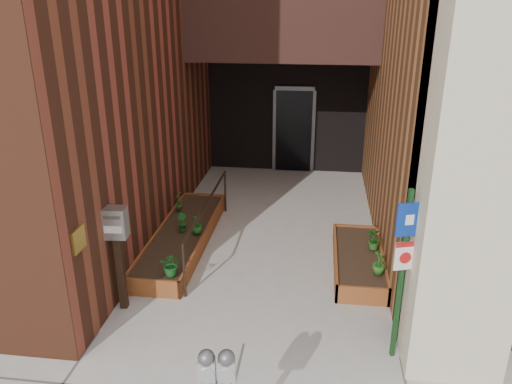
% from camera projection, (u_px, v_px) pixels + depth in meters
% --- Properties ---
extents(ground, '(80.00, 80.00, 0.00)m').
position_uv_depth(ground, '(244.00, 344.00, 6.54)').
color(ground, '#9E9991').
rests_on(ground, ground).
extents(planter_left, '(0.90, 3.60, 0.30)m').
position_uv_depth(planter_left, '(183.00, 237.00, 9.17)').
color(planter_left, maroon).
rests_on(planter_left, ground).
extents(planter_right, '(0.80, 2.20, 0.30)m').
position_uv_depth(planter_right, '(358.00, 261.00, 8.33)').
color(planter_right, maroon).
rests_on(planter_right, ground).
extents(handrail, '(0.04, 3.34, 0.90)m').
position_uv_depth(handrail, '(208.00, 209.00, 8.84)').
color(handrail, black).
rests_on(handrail, ground).
extents(parking_meter, '(0.33, 0.17, 1.45)m').
position_uv_depth(parking_meter, '(217.00, 382.00, 4.33)').
color(parking_meter, '#B5B5B8').
rests_on(parking_meter, ground).
extents(sign_post, '(0.30, 0.12, 2.26)m').
position_uv_depth(sign_post, '(404.00, 259.00, 5.82)').
color(sign_post, '#163D1A').
rests_on(sign_post, ground).
extents(payment_dropbox, '(0.33, 0.26, 1.58)m').
position_uv_depth(payment_dropbox, '(117.00, 237.00, 6.92)').
color(payment_dropbox, black).
rests_on(payment_dropbox, ground).
extents(shrub_left_a, '(0.36, 0.36, 0.36)m').
position_uv_depth(shrub_left_a, '(171.00, 264.00, 7.53)').
color(shrub_left_a, '#164E1B').
rests_on(shrub_left_a, planter_left).
extents(shrub_left_b, '(0.25, 0.25, 0.32)m').
position_uv_depth(shrub_left_b, '(182.00, 222.00, 9.01)').
color(shrub_left_b, '#17521A').
rests_on(shrub_left_b, planter_left).
extents(shrub_left_c, '(0.24, 0.24, 0.35)m').
position_uv_depth(shrub_left_c, '(196.00, 224.00, 8.90)').
color(shrub_left_c, '#195719').
rests_on(shrub_left_c, planter_left).
extents(shrub_left_d, '(0.22, 0.22, 0.39)m').
position_uv_depth(shrub_left_d, '(178.00, 201.00, 9.87)').
color(shrub_left_d, '#285C1A').
rests_on(shrub_left_d, planter_left).
extents(shrub_right_a, '(0.22, 0.22, 0.36)m').
position_uv_depth(shrub_right_a, '(379.00, 263.00, 7.58)').
color(shrub_right_a, '#265E1B').
rests_on(shrub_right_a, planter_right).
extents(shrub_right_b, '(0.20, 0.20, 0.36)m').
position_uv_depth(shrub_right_b, '(374.00, 237.00, 8.39)').
color(shrub_right_b, '#1E611B').
rests_on(shrub_right_b, planter_right).
extents(shrub_right_c, '(0.34, 0.34, 0.31)m').
position_uv_depth(shrub_right_c, '(374.00, 241.00, 8.32)').
color(shrub_right_c, '#24601B').
rests_on(shrub_right_c, planter_right).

